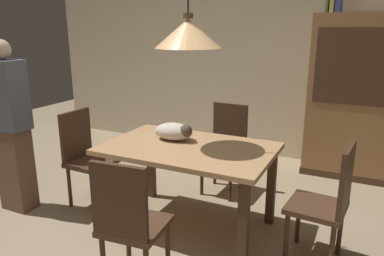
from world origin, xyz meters
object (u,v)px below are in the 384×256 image
at_px(book_blue_wide, 339,1).
at_px(cat_sleeping, 175,131).
at_px(hutch_bookcase, 359,102).
at_px(person_standing, 11,128).
at_px(chair_far_back, 226,144).
at_px(book_yellow_short, 333,5).
at_px(chair_near_front, 129,220).
at_px(book_green_slim, 328,1).
at_px(chair_right_side, 328,199).
at_px(chair_left_side, 85,154).
at_px(pendant_lamp, 188,33).
at_px(dining_table, 188,158).

bearing_deg(book_blue_wide, cat_sleeping, -120.98).
height_order(hutch_bookcase, person_standing, hutch_bookcase).
bearing_deg(chair_far_back, book_yellow_short, 51.29).
distance_m(chair_near_front, book_green_slim, 3.24).
bearing_deg(chair_right_side, hutch_bookcase, 87.51).
relative_size(chair_left_side, cat_sleeping, 2.38).
relative_size(book_green_slim, book_yellow_short, 1.30).
distance_m(chair_near_front, chair_right_side, 1.42).
xyz_separation_m(book_yellow_short, book_blue_wide, (0.06, 0.00, 0.03)).
relative_size(chair_near_front, hutch_bookcase, 0.50).
xyz_separation_m(chair_near_front, book_yellow_short, (0.82, 2.78, 1.43)).
distance_m(chair_right_side, pendant_lamp, 1.61).
distance_m(chair_right_side, book_green_slim, 2.44).
relative_size(hutch_bookcase, book_yellow_short, 9.25).
relative_size(chair_right_side, book_yellow_short, 4.65).
distance_m(dining_table, chair_right_side, 1.14).
height_order(book_green_slim, book_blue_wide, book_green_slim).
relative_size(dining_table, cat_sleeping, 3.58).
bearing_deg(hutch_bookcase, chair_right_side, -92.49).
height_order(chair_near_front, pendant_lamp, pendant_lamp).
relative_size(chair_right_side, book_blue_wide, 3.88).
bearing_deg(book_yellow_short, chair_left_side, -135.77).
distance_m(hutch_bookcase, person_standing, 3.66).
bearing_deg(pendant_lamp, chair_left_side, 179.90).
relative_size(chair_left_side, book_green_slim, 3.58).
bearing_deg(book_yellow_short, hutch_bookcase, -0.22).
distance_m(chair_left_side, chair_far_back, 1.43).
distance_m(chair_right_side, cat_sleeping, 1.36).
bearing_deg(cat_sleeping, chair_left_side, -173.46).
xyz_separation_m(chair_near_front, hutch_bookcase, (1.20, 2.78, 0.38)).
distance_m(chair_left_side, pendant_lamp, 1.61).
xyz_separation_m(chair_near_front, pendant_lamp, (-0.01, 0.88, 1.15)).
distance_m(dining_table, chair_near_front, 0.89).
distance_m(chair_right_side, hutch_bookcase, 1.95).
relative_size(dining_table, book_yellow_short, 7.00).
distance_m(cat_sleeping, person_standing, 1.54).
bearing_deg(chair_right_side, dining_table, 179.65).
xyz_separation_m(hutch_bookcase, book_green_slim, (-0.44, 0.00, 1.09)).
bearing_deg(chair_far_back, book_green_slim, 53.07).
bearing_deg(person_standing, book_green_slim, 43.45).
relative_size(cat_sleeping, person_standing, 0.24).
bearing_deg(chair_left_side, chair_far_back, 37.74).
bearing_deg(dining_table, book_green_slim, 67.85).
relative_size(book_green_slim, person_standing, 0.16).
bearing_deg(dining_table, chair_far_back, 89.76).
height_order(chair_right_side, cat_sleeping, chair_right_side).
bearing_deg(book_blue_wide, hutch_bookcase, -0.27).
bearing_deg(chair_near_front, chair_right_side, 37.85).
height_order(hutch_bookcase, book_yellow_short, book_yellow_short).
distance_m(chair_far_back, person_standing, 2.10).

